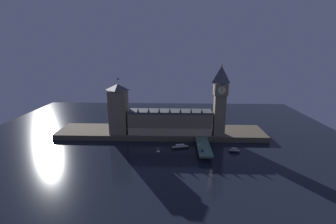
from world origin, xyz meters
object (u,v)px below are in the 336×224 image
(street_lamp_far, at_px, (196,136))
(boat_downstream, at_px, (234,151))
(car_northbound_lead, at_px, (200,142))
(pedestrian_mid_walk, at_px, (210,146))
(clock_tower, at_px, (220,98))
(car_northbound_trail, at_px, (202,151))
(street_lamp_near, at_px, (199,147))
(boat_upstream, at_px, (180,147))
(street_lamp_mid, at_px, (210,141))
(pedestrian_far_rail, at_px, (197,141))
(victoria_tower, at_px, (119,109))

(street_lamp_far, distance_m, boat_downstream, 37.44)
(car_northbound_lead, relative_size, pedestrian_mid_walk, 2.48)
(clock_tower, height_order, street_lamp_far, clock_tower)
(car_northbound_lead, height_order, car_northbound_trail, car_northbound_lead)
(clock_tower, height_order, street_lamp_near, clock_tower)
(car_northbound_lead, bearing_deg, boat_downstream, -15.10)
(pedestrian_mid_walk, relative_size, boat_downstream, 0.17)
(pedestrian_mid_walk, bearing_deg, street_lamp_near, -131.09)
(boat_upstream, bearing_deg, pedestrian_mid_walk, -19.10)
(car_northbound_trail, bearing_deg, street_lamp_near, -152.07)
(car_northbound_lead, distance_m, street_lamp_mid, 11.69)
(boat_upstream, xyz_separation_m, boat_downstream, (48.70, -7.08, -0.00))
(car_northbound_trail, xyz_separation_m, boat_downstream, (30.25, 12.67, -5.01))
(car_northbound_lead, xyz_separation_m, street_lamp_mid, (8.12, -7.69, 3.41))
(car_northbound_lead, bearing_deg, boat_upstream, -176.65)
(car_northbound_lead, height_order, street_lamp_mid, street_lamp_mid)
(car_northbound_trail, bearing_deg, pedestrian_far_rail, 96.80)
(boat_downstream, bearing_deg, street_lamp_near, -156.79)
(car_northbound_lead, relative_size, street_lamp_mid, 0.70)
(street_lamp_near, bearing_deg, boat_downstream, 23.21)
(pedestrian_mid_walk, bearing_deg, street_lamp_mid, 80.74)
(street_lamp_far, xyz_separation_m, boat_downstream, (33.23, -15.19, -8.17))
(street_lamp_near, bearing_deg, pedestrian_far_rail, 89.01)
(clock_tower, distance_m, street_lamp_far, 44.73)
(pedestrian_mid_walk, xyz_separation_m, street_lamp_near, (-10.70, -12.27, 3.41))
(pedestrian_far_rail, xyz_separation_m, boat_downstream, (32.83, -8.90, -5.24))
(victoria_tower, xyz_separation_m, car_northbound_trail, (81.91, -48.46, -24.58))
(victoria_tower, distance_m, boat_downstream, 121.40)
(car_northbound_trail, height_order, boat_downstream, car_northbound_trail)
(car_northbound_lead, distance_m, street_lamp_far, 8.25)
(pedestrian_far_rail, bearing_deg, street_lamp_mid, -38.24)
(victoria_tower, height_order, car_northbound_lead, victoria_tower)
(boat_upstream, height_order, boat_downstream, boat_upstream)
(car_northbound_lead, xyz_separation_m, pedestrian_far_rail, (-2.57, 0.75, 0.19))
(boat_upstream, bearing_deg, victoria_tower, 155.66)
(pedestrian_far_rail, relative_size, boat_downstream, 0.15)
(clock_tower, bearing_deg, boat_downstream, -74.07)
(victoria_tower, xyz_separation_m, pedestrian_far_rail, (79.34, -26.89, -24.36))
(car_northbound_lead, distance_m, boat_downstream, 31.74)
(street_lamp_near, distance_m, boat_downstream, 37.20)
(street_lamp_mid, bearing_deg, car_northbound_trail, -121.72)
(pedestrian_far_rail, bearing_deg, street_lamp_near, -90.99)
(clock_tower, distance_m, street_lamp_mid, 47.93)
(car_northbound_trail, distance_m, pedestrian_mid_walk, 13.19)
(pedestrian_far_rail, distance_m, street_lamp_near, 23.42)
(street_lamp_near, bearing_deg, pedestrian_mid_walk, 48.91)
(car_northbound_trail, bearing_deg, boat_upstream, 133.05)
(pedestrian_mid_walk, bearing_deg, car_northbound_trail, -125.85)
(victoria_tower, distance_m, street_lamp_mid, 99.00)
(street_lamp_mid, bearing_deg, pedestrian_far_rail, 141.76)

